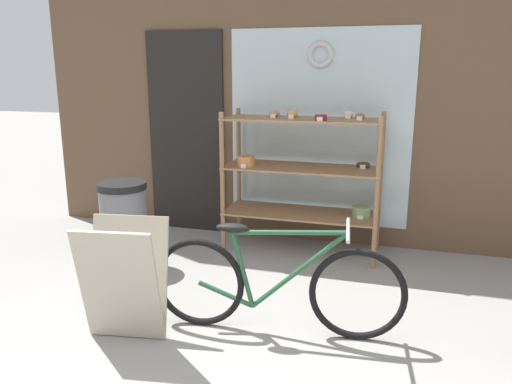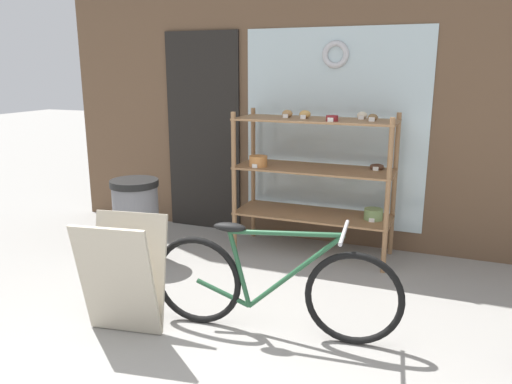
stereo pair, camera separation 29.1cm
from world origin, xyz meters
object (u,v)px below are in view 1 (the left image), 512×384
object	(u,v)px
display_case	(303,170)
sandwich_board	(124,281)
trash_bin	(124,221)
bicycle	(275,285)

from	to	relation	value
display_case	sandwich_board	size ratio (longest dim) A/B	1.86
sandwich_board	trash_bin	bearing A→B (deg)	112.08
bicycle	trash_bin	distance (m)	1.78
sandwich_board	trash_bin	xyz separation A→B (m)	(-0.68, 1.13, 0.01)
bicycle	display_case	bearing A→B (deg)	88.56
display_case	sandwich_board	world-z (taller)	display_case
bicycle	sandwich_board	bearing A→B (deg)	-165.67
sandwich_board	trash_bin	distance (m)	1.32
display_case	trash_bin	distance (m)	1.70
display_case	bicycle	bearing A→B (deg)	-85.22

